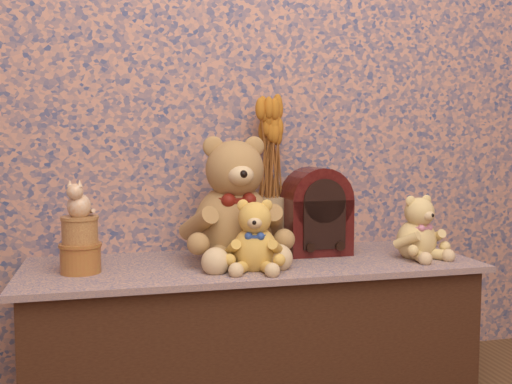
# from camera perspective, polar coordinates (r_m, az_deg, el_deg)

# --- Properties ---
(display_shelf) EXTENTS (1.50, 0.54, 0.46)m
(display_shelf) POSITION_cam_1_polar(r_m,az_deg,el_deg) (2.03, -0.35, -13.18)
(display_shelf) COLOR navy
(display_shelf) RESTS_ON ground
(teddy_large) EXTENTS (0.37, 0.44, 0.45)m
(teddy_large) POSITION_cam_1_polar(r_m,az_deg,el_deg) (1.97, -2.25, -0.19)
(teddy_large) COLOR #8F5F37
(teddy_large) RESTS_ON display_shelf
(teddy_medium) EXTENTS (0.24, 0.27, 0.24)m
(teddy_medium) POSITION_cam_1_polar(r_m,az_deg,el_deg) (1.83, -0.11, -3.94)
(teddy_medium) COLOR gold
(teddy_medium) RESTS_ON display_shelf
(teddy_small) EXTENTS (0.24, 0.26, 0.24)m
(teddy_small) POSITION_cam_1_polar(r_m,az_deg,el_deg) (2.09, 15.51, -3.07)
(teddy_small) COLOR tan
(teddy_small) RESTS_ON display_shelf
(cathedral_radio) EXTENTS (0.23, 0.16, 0.31)m
(cathedral_radio) POSITION_cam_1_polar(r_m,az_deg,el_deg) (2.10, 5.91, -1.82)
(cathedral_radio) COLOR #36090A
(cathedral_radio) RESTS_ON display_shelf
(ceramic_vase) EXTENTS (0.16, 0.16, 0.20)m
(ceramic_vase) POSITION_cam_1_polar(r_m,az_deg,el_deg) (2.13, 1.46, -3.20)
(ceramic_vase) COLOR tan
(ceramic_vase) RESTS_ON display_shelf
(dried_stalks) EXTENTS (0.28, 0.28, 0.44)m
(dried_stalks) POSITION_cam_1_polar(r_m,az_deg,el_deg) (2.11, 1.48, 5.41)
(dried_stalks) COLOR #B7691D
(dried_stalks) RESTS_ON ceramic_vase
(biscuit_tin_lower) EXTENTS (0.13, 0.13, 0.09)m
(biscuit_tin_lower) POSITION_cam_1_polar(r_m,az_deg,el_deg) (1.88, -16.83, -6.27)
(biscuit_tin_lower) COLOR #AF9433
(biscuit_tin_lower) RESTS_ON display_shelf
(biscuit_tin_upper) EXTENTS (0.12, 0.12, 0.08)m
(biscuit_tin_upper) POSITION_cam_1_polar(r_m,az_deg,el_deg) (1.86, -16.90, -3.66)
(biscuit_tin_upper) COLOR tan
(biscuit_tin_upper) RESTS_ON biscuit_tin_lower
(cat_figurine) EXTENTS (0.11, 0.12, 0.12)m
(cat_figurine) POSITION_cam_1_polar(r_m,az_deg,el_deg) (1.85, -16.98, -0.57)
(cat_figurine) COLOR silver
(cat_figurine) RESTS_ON biscuit_tin_upper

